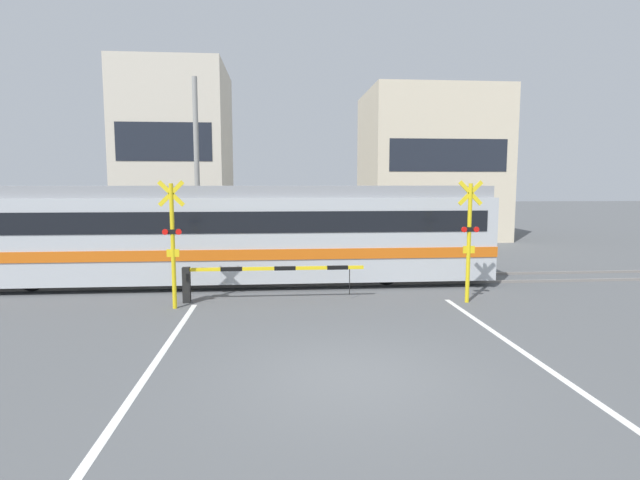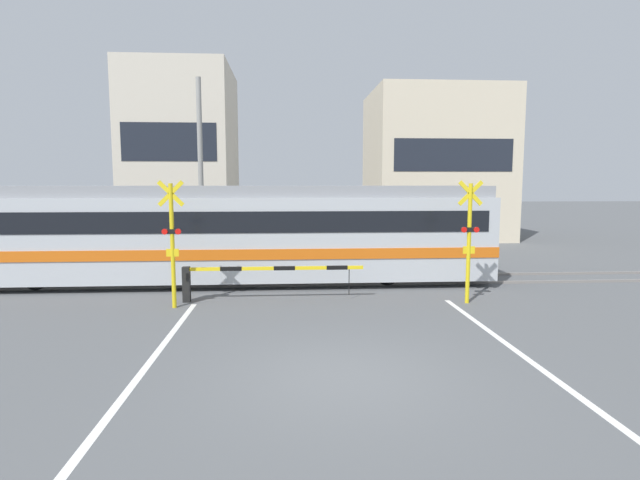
{
  "view_description": "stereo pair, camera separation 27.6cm",
  "coord_description": "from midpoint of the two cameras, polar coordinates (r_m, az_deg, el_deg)",
  "views": [
    {
      "loc": [
        -1.24,
        -8.0,
        3.25
      ],
      "look_at": [
        0.0,
        6.45,
        1.6
      ],
      "focal_mm": 28.0,
      "sensor_mm": 36.0,
      "label": 1
    },
    {
      "loc": [
        -0.96,
        -8.02,
        3.25
      ],
      "look_at": [
        0.0,
        6.45,
        1.6
      ],
      "focal_mm": 28.0,
      "sensor_mm": 36.0,
      "label": 2
    }
  ],
  "objects": [
    {
      "name": "crossing_signal_right",
      "position": [
        14.04,
        16.13,
        0.47
      ],
      "size": [
        0.68,
        0.15,
        3.33
      ],
      "color": "yellow",
      "rests_on": "ground_plane"
    },
    {
      "name": "crossing_barrier_far",
      "position": [
        20.01,
        4.66,
        -0.74
      ],
      "size": [
        4.99,
        0.2,
        0.98
      ],
      "color": "black",
      "rests_on": "ground_plane"
    },
    {
      "name": "utility_pole_streetside",
      "position": [
        22.37,
        -14.24,
        7.88
      ],
      "size": [
        0.22,
        0.22,
        7.74
      ],
      "color": "gray",
      "rests_on": "ground_plane"
    },
    {
      "name": "commuter_train",
      "position": [
        16.48,
        -12.26,
        0.94
      ],
      "size": [
        17.59,
        2.91,
        3.17
      ],
      "color": "#B7BCC1",
      "rests_on": "ground_plane"
    },
    {
      "name": "crossing_signal_left",
      "position": [
        13.41,
        -17.06,
        0.17
      ],
      "size": [
        0.68,
        0.15,
        3.33
      ],
      "color": "yellow",
      "rests_on": "ground_plane"
    },
    {
      "name": "building_left_of_street",
      "position": [
        30.31,
        -16.23,
        9.3
      ],
      "size": [
        5.73,
        6.86,
        9.75
      ],
      "color": "beige",
      "rests_on": "ground_plane"
    },
    {
      "name": "ground_plane",
      "position": [
        8.71,
        2.81,
        -15.41
      ],
      "size": [
        160.0,
        160.0,
        0.0
      ],
      "primitive_type": "plane",
      "color": "#56595B"
    },
    {
      "name": "road_stripe_left",
      "position": [
        9.57,
        -19.57,
        -13.71
      ],
      "size": [
        0.14,
        9.35,
        0.01
      ],
      "color": "white",
      "rests_on": "ground_plane"
    },
    {
      "name": "road_stripe_right",
      "position": [
        10.34,
        22.24,
        -12.3
      ],
      "size": [
        0.14,
        9.35,
        0.01
      ],
      "color": "white",
      "rests_on": "ground_plane"
    },
    {
      "name": "pedestrian",
      "position": [
        21.49,
        -3.88,
        0.5
      ],
      "size": [
        0.38,
        0.23,
        1.75
      ],
      "color": "#33384C",
      "rests_on": "ground_plane"
    },
    {
      "name": "rail_track_far",
      "position": [
        17.32,
        -1.17,
        -4.19
      ],
      "size": [
        50.0,
        0.1,
        0.08
      ],
      "color": "gray",
      "rests_on": "ground_plane"
    },
    {
      "name": "crossing_barrier_near",
      "position": [
        13.93,
        -9.4,
        -3.97
      ],
      "size": [
        4.99,
        0.2,
        0.98
      ],
      "color": "black",
      "rests_on": "ground_plane"
    },
    {
      "name": "rail_track_near",
      "position": [
        15.91,
        -0.84,
        -5.15
      ],
      "size": [
        50.0,
        0.1,
        0.08
      ],
      "color": "gray",
      "rests_on": "ground_plane"
    },
    {
      "name": "building_right_of_street",
      "position": [
        31.05,
        12.12,
        8.32
      ],
      "size": [
        7.67,
        6.86,
        8.64
      ],
      "color": "beige",
      "rests_on": "ground_plane"
    }
  ]
}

